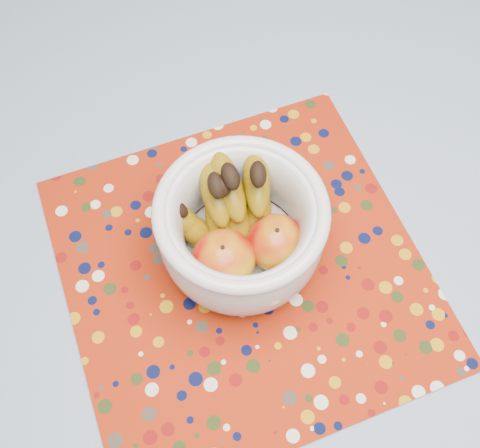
{
  "coord_description": "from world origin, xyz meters",
  "views": [
    {
      "loc": [
        -0.18,
        -0.25,
        1.45
      ],
      "look_at": [
        -0.1,
        0.04,
        0.84
      ],
      "focal_mm": 42.0,
      "sensor_mm": 36.0,
      "label": 1
    }
  ],
  "objects": [
    {
      "name": "table",
      "position": [
        0.0,
        0.0,
        0.67
      ],
      "size": [
        1.2,
        1.2,
        0.75
      ],
      "color": "brown",
      "rests_on": "ground"
    },
    {
      "name": "tablecloth",
      "position": [
        0.0,
        0.0,
        0.76
      ],
      "size": [
        1.32,
        1.32,
        0.01
      ],
      "primitive_type": "cube",
      "color": "slate",
      "rests_on": "table"
    },
    {
      "name": "placemat",
      "position": [
        -0.1,
        0.02,
        0.76
      ],
      "size": [
        0.49,
        0.49,
        0.0
      ],
      "primitive_type": "cube",
      "rotation": [
        0.0,
        0.0,
        0.09
      ],
      "color": "maroon",
      "rests_on": "tablecloth"
    },
    {
      "name": "fruit_bowl",
      "position": [
        -0.1,
        0.05,
        0.83
      ],
      "size": [
        0.22,
        0.21,
        0.15
      ],
      "color": "silver",
      "rests_on": "placemat"
    }
  ]
}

